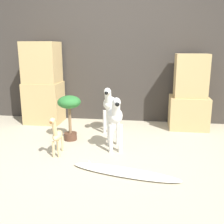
# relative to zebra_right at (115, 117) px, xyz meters

# --- Properties ---
(ground_plane) EXTENTS (14.00, 14.00, 0.00)m
(ground_plane) POSITION_rel_zebra_right_xyz_m (-0.16, -0.33, -0.42)
(ground_plane) COLOR #B2A88E
(wall_back) EXTENTS (6.40, 0.08, 2.20)m
(wall_back) POSITION_rel_zebra_right_xyz_m (-0.16, 1.40, 0.68)
(wall_back) COLOR #38332D
(wall_back) RESTS_ON ground_plane
(rock_pillar_left) EXTENTS (0.59, 0.48, 1.33)m
(rock_pillar_left) POSITION_rel_zebra_right_xyz_m (-1.34, 1.06, 0.22)
(rock_pillar_left) COLOR tan
(rock_pillar_left) RESTS_ON ground_plane
(rock_pillar_right) EXTENTS (0.59, 0.48, 1.15)m
(rock_pillar_right) POSITION_rel_zebra_right_xyz_m (1.02, 1.06, 0.09)
(rock_pillar_right) COLOR tan
(rock_pillar_right) RESTS_ON ground_plane
(zebra_right) EXTENTS (0.27, 0.50, 0.69)m
(zebra_right) POSITION_rel_zebra_right_xyz_m (0.00, 0.00, 0.00)
(zebra_right) COLOR silver
(zebra_right) RESTS_ON ground_plane
(zebra_left) EXTENTS (0.20, 0.49, 0.69)m
(zebra_left) POSITION_rel_zebra_right_xyz_m (-0.17, 0.71, 0.00)
(zebra_left) COLOR silver
(zebra_left) RESTS_ON ground_plane
(giraffe_figurine) EXTENTS (0.12, 0.39, 0.50)m
(giraffe_figurine) POSITION_rel_zebra_right_xyz_m (-0.65, -0.27, -0.17)
(giraffe_figurine) COLOR #E0C184
(giraffe_figurine) RESTS_ON ground_plane
(potted_palm_front) EXTENTS (0.31, 0.31, 0.62)m
(potted_palm_front) POSITION_rel_zebra_right_xyz_m (-0.65, 0.26, 0.03)
(potted_palm_front) COLOR #513323
(potted_palm_front) RESTS_ON ground_plane
(surfboard) EXTENTS (1.15, 0.44, 0.09)m
(surfboard) POSITION_rel_zebra_right_xyz_m (0.18, -0.63, -0.40)
(surfboard) COLOR silver
(surfboard) RESTS_ON ground_plane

